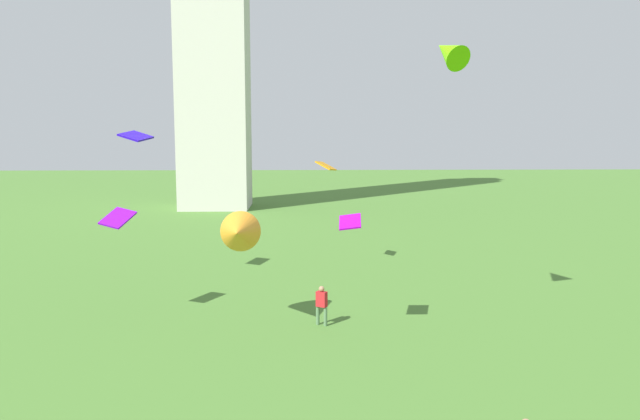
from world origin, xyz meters
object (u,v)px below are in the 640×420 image
Objects in this scene: kite_flying_2 at (326,166)px; kite_flying_6 at (239,232)px; kite_flying_0 at (118,218)px; person_2 at (322,303)px; kite_flying_4 at (136,136)px; kite_flying_5 at (448,52)px; kite_flying_1 at (350,222)px.

kite_flying_2 is 0.65× the size of kite_flying_6.
kite_flying_0 is 12.54m from kite_flying_2.
kite_flying_6 is (-3.08, -0.71, 2.91)m from person_2.
kite_flying_2 reaches higher than kite_flying_0.
kite_flying_4 is (-0.65, 5.53, 3.20)m from kite_flying_0.
kite_flying_4 is (-9.29, -3.41, 1.63)m from kite_flying_2.
person_2 is 0.98× the size of kite_flying_2.
kite_flying_6 is (-3.66, -10.95, -1.85)m from kite_flying_2.
person_2 is 0.64× the size of kite_flying_6.
kite_flying_0 is at bearing -157.83° from person_2.
kite_flying_5 is at bearing 77.94° from kite_flying_4.
kite_flying_6 is at bearing 50.69° from kite_flying_4.
kite_flying_1 is at bearing -15.14° from person_2.
kite_flying_2 is 11.69m from kite_flying_6.
kite_flying_1 is 7.38m from kite_flying_5.
kite_flying_6 is at bearing -90.48° from kite_flying_1.
kite_flying_0 is at bearing -26.58° from kite_flying_5.
person_2 is 0.87× the size of kite_flying_4.
kite_flying_6 is at bearing -179.11° from kite_flying_2.
kite_flying_6 is at bearing -14.88° from kite_flying_5.
kite_flying_2 is at bearing 156.33° from kite_flying_0.
kite_flying_5 reaches higher than kite_flying_4.
kite_flying_5 is (12.83, -1.03, 6.36)m from kite_flying_0.
kite_flying_5 is at bearing 5.10° from kite_flying_6.
kite_flying_6 is (-4.08, 0.34, -0.43)m from kite_flying_1.
kite_flying_5 is 0.82× the size of kite_flying_6.
person_2 is at bearing -163.87° from kite_flying_2.
kite_flying_2 is at bearing -173.52° from kite_flying_1.
kite_flying_1 is 0.67× the size of kite_flying_4.
person_2 is at bearing 10.96° from kite_flying_6.
kite_flying_5 reaches higher than kite_flying_0.
kite_flying_4 reaches higher than kite_flying_6.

